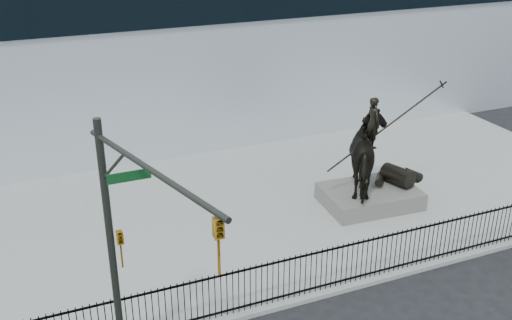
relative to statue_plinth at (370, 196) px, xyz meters
name	(u,v)px	position (x,y,z in m)	size (l,w,h in m)	color
ground	(362,312)	(-3.78, -5.53, -0.49)	(120.00, 120.00, 0.00)	black
plaza	(267,207)	(-3.78, 1.47, -0.42)	(30.00, 12.00, 0.15)	gray
building	(172,33)	(-3.78, 14.47, 4.01)	(44.00, 14.00, 9.00)	silver
picket_fence	(342,264)	(-3.78, -4.28, 0.41)	(22.10, 0.10, 1.50)	black
statue_plinth	(370,196)	(0.00, 0.00, 0.00)	(3.63, 2.50, 0.68)	#5F5B57
equestrian_statue	(375,155)	(0.07, 0.00, 1.77)	(4.65, 3.03, 3.95)	black
traffic_signal_left	(129,255)	(-10.53, -6.15, 3.54)	(1.52, 4.84, 7.00)	#242722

